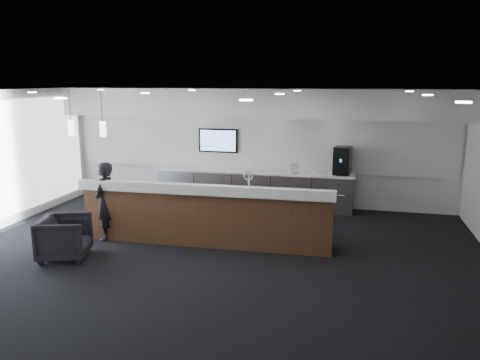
% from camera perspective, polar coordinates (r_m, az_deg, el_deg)
% --- Properties ---
extents(ground, '(10.00, 10.00, 0.00)m').
position_cam_1_polar(ground, '(8.74, -3.40, -9.37)').
color(ground, black).
rests_on(ground, ground).
extents(ceiling, '(10.00, 8.00, 0.02)m').
position_cam_1_polar(ceiling, '(8.14, -3.67, 10.69)').
color(ceiling, black).
rests_on(ceiling, back_wall).
extents(back_wall, '(10.00, 0.02, 3.00)m').
position_cam_1_polar(back_wall, '(12.14, 2.00, 4.04)').
color(back_wall, silver).
rests_on(back_wall, ground).
extents(soffit_bulkhead, '(10.00, 0.90, 0.70)m').
position_cam_1_polar(soffit_bulkhead, '(11.59, 1.59, 9.38)').
color(soffit_bulkhead, silver).
rests_on(soffit_bulkhead, back_wall).
extents(alcove_panel, '(9.80, 0.06, 1.40)m').
position_cam_1_polar(alcove_panel, '(12.09, 1.98, 4.49)').
color(alcove_panel, silver).
rests_on(alcove_panel, back_wall).
extents(back_credenza, '(5.06, 0.66, 0.95)m').
position_cam_1_polar(back_credenza, '(11.98, 1.62, -1.04)').
color(back_credenza, '#989AA0').
rests_on(back_credenza, ground).
extents(wall_tv, '(1.05, 0.08, 0.62)m').
position_cam_1_polar(wall_tv, '(12.26, -2.68, 4.83)').
color(wall_tv, black).
rests_on(wall_tv, back_wall).
extents(pendant_left, '(0.12, 0.12, 0.30)m').
position_cam_1_polar(pendant_left, '(9.87, -15.71, 6.14)').
color(pendant_left, beige).
rests_on(pendant_left, ceiling).
extents(pendant_right, '(0.12, 0.12, 0.30)m').
position_cam_1_polar(pendant_right, '(10.23, -19.16, 6.12)').
color(pendant_right, beige).
rests_on(pendant_right, ceiling).
extents(ceiling_can_lights, '(7.00, 5.00, 0.02)m').
position_cam_1_polar(ceiling_can_lights, '(8.14, -3.67, 10.48)').
color(ceiling_can_lights, white).
rests_on(ceiling_can_lights, ceiling).
extents(service_counter, '(5.04, 0.96, 1.49)m').
position_cam_1_polar(service_counter, '(9.34, -4.08, -4.23)').
color(service_counter, '#492618').
rests_on(service_counter, ground).
extents(coffee_machine, '(0.44, 0.54, 0.68)m').
position_cam_1_polar(coffee_machine, '(11.58, 12.37, 2.31)').
color(coffee_machine, black).
rests_on(coffee_machine, back_credenza).
extents(info_sign_left, '(0.15, 0.04, 0.20)m').
position_cam_1_polar(info_sign_left, '(11.75, 2.63, 1.55)').
color(info_sign_left, silver).
rests_on(info_sign_left, back_credenza).
extents(info_sign_right, '(0.18, 0.06, 0.24)m').
position_cam_1_polar(info_sign_right, '(11.55, 6.71, 1.41)').
color(info_sign_right, silver).
rests_on(info_sign_right, back_credenza).
extents(armchair, '(1.07, 1.06, 0.78)m').
position_cam_1_polar(armchair, '(9.14, -20.60, -6.58)').
color(armchair, black).
rests_on(armchair, ground).
extents(lounge_guest, '(0.43, 0.61, 1.59)m').
position_cam_1_polar(lounge_guest, '(9.84, -16.16, -2.52)').
color(lounge_guest, black).
rests_on(lounge_guest, ground).
extents(cup_0, '(0.09, 0.09, 0.09)m').
position_cam_1_polar(cup_0, '(11.55, 9.85, 0.91)').
color(cup_0, white).
rests_on(cup_0, back_credenza).
extents(cup_1, '(0.13, 0.13, 0.09)m').
position_cam_1_polar(cup_1, '(11.56, 9.16, 0.94)').
color(cup_1, white).
rests_on(cup_1, back_credenza).
extents(cup_2, '(0.11, 0.11, 0.09)m').
position_cam_1_polar(cup_2, '(11.57, 8.47, 0.98)').
color(cup_2, white).
rests_on(cup_2, back_credenza).
extents(cup_3, '(0.12, 0.12, 0.09)m').
position_cam_1_polar(cup_3, '(11.59, 7.78, 1.01)').
color(cup_3, white).
rests_on(cup_3, back_credenza).
extents(cup_4, '(0.13, 0.13, 0.09)m').
position_cam_1_polar(cup_4, '(11.60, 7.09, 1.04)').
color(cup_4, white).
rests_on(cup_4, back_credenza).
extents(cup_5, '(0.10, 0.10, 0.09)m').
position_cam_1_polar(cup_5, '(11.62, 6.40, 1.07)').
color(cup_5, white).
rests_on(cup_5, back_credenza).
extents(cup_6, '(0.13, 0.13, 0.09)m').
position_cam_1_polar(cup_6, '(11.63, 5.72, 1.11)').
color(cup_6, white).
rests_on(cup_6, back_credenza).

